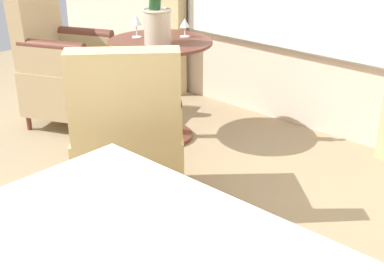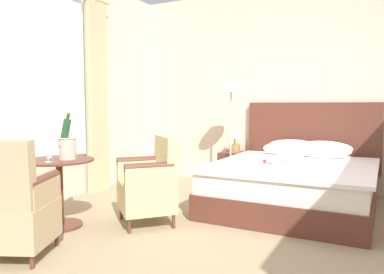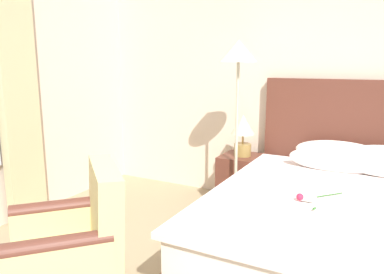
{
  "view_description": "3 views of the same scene",
  "coord_description": "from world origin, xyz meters",
  "px_view_note": "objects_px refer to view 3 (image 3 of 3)",
  "views": [
    {
      "loc": [
        0.64,
        2.2,
        1.57
      ],
      "look_at": [
        -0.63,
        1.02,
        0.81
      ],
      "focal_mm": 50.0,
      "sensor_mm": 36.0,
      "label": 1
    },
    {
      "loc": [
        1.16,
        -3.14,
        1.27
      ],
      "look_at": [
        -0.82,
        0.68,
        0.9
      ],
      "focal_mm": 35.0,
      "sensor_mm": 36.0,
      "label": 2
    },
    {
      "loc": [
        0.34,
        -1.14,
        1.46
      ],
      "look_at": [
        -0.66,
        0.74,
        1.04
      ],
      "focal_mm": 35.0,
      "sensor_mm": 36.0,
      "label": 3
    }
  ],
  "objects_px": {
    "floor_lamp_brass": "(238,71)",
    "armchair_by_window": "(73,263)",
    "bedside_lamp": "(243,131)",
    "bed": "(353,224)",
    "nightstand": "(242,181)"
  },
  "relations": [
    {
      "from": "bed",
      "to": "armchair_by_window",
      "type": "height_order",
      "value": "bed"
    },
    {
      "from": "bedside_lamp",
      "to": "floor_lamp_brass",
      "type": "relative_size",
      "value": 0.25
    },
    {
      "from": "bed",
      "to": "nightstand",
      "type": "distance_m",
      "value": 1.36
    },
    {
      "from": "nightstand",
      "to": "bedside_lamp",
      "type": "xyz_separation_m",
      "value": [
        -0.0,
        0.0,
        0.52
      ]
    },
    {
      "from": "armchair_by_window",
      "to": "bed",
      "type": "bearing_deg",
      "value": 49.3
    },
    {
      "from": "bedside_lamp",
      "to": "armchair_by_window",
      "type": "xyz_separation_m",
      "value": [
        -0.12,
        -2.21,
        -0.36
      ]
    },
    {
      "from": "bed",
      "to": "floor_lamp_brass",
      "type": "distance_m",
      "value": 1.58
    },
    {
      "from": "nightstand",
      "to": "armchair_by_window",
      "type": "xyz_separation_m",
      "value": [
        -0.12,
        -2.21,
        0.16
      ]
    },
    {
      "from": "floor_lamp_brass",
      "to": "armchair_by_window",
      "type": "height_order",
      "value": "floor_lamp_brass"
    },
    {
      "from": "nightstand",
      "to": "armchair_by_window",
      "type": "distance_m",
      "value": 2.22
    },
    {
      "from": "nightstand",
      "to": "floor_lamp_brass",
      "type": "bearing_deg",
      "value": -81.7
    },
    {
      "from": "nightstand",
      "to": "armchair_by_window",
      "type": "bearing_deg",
      "value": -93.16
    },
    {
      "from": "bedside_lamp",
      "to": "floor_lamp_brass",
      "type": "bearing_deg",
      "value": -81.69
    },
    {
      "from": "bed",
      "to": "bedside_lamp",
      "type": "xyz_separation_m",
      "value": [
        -1.12,
        0.76,
        0.45
      ]
    },
    {
      "from": "floor_lamp_brass",
      "to": "bed",
      "type": "bearing_deg",
      "value": -23.86
    }
  ]
}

